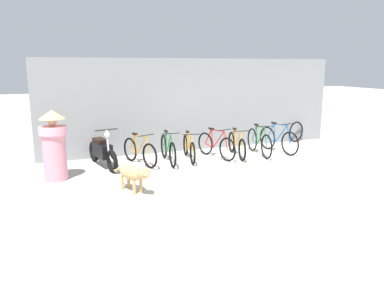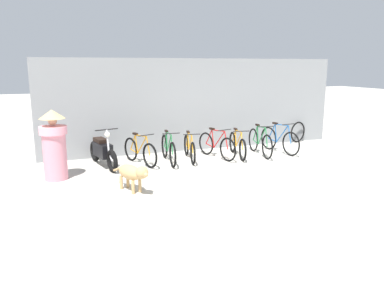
# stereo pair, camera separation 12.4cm
# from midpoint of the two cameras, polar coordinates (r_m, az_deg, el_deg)

# --- Properties ---
(ground_plane) EXTENTS (60.00, 60.00, 0.00)m
(ground_plane) POSITION_cam_midpoint_polar(r_m,az_deg,el_deg) (8.95, 8.90, -4.95)
(ground_plane) COLOR #B7B2A5
(shop_wall_back) EXTENTS (9.42, 0.20, 2.77)m
(shop_wall_back) POSITION_cam_midpoint_polar(r_m,az_deg,el_deg) (11.52, 1.24, 6.02)
(shop_wall_back) COLOR gray
(shop_wall_back) RESTS_ON ground
(bicycle_0) EXTENTS (0.61, 1.54, 0.85)m
(bicycle_0) POSITION_cam_midpoint_polar(r_m,az_deg,el_deg) (9.94, -7.58, -1.14)
(bicycle_0) COLOR black
(bicycle_0) RESTS_ON ground
(bicycle_1) EXTENTS (0.46, 1.74, 0.87)m
(bicycle_1) POSITION_cam_midpoint_polar(r_m,az_deg,el_deg) (10.05, -3.27, -0.84)
(bicycle_1) COLOR black
(bicycle_1) RESTS_ON ground
(bicycle_2) EXTENTS (0.47, 1.65, 0.80)m
(bicycle_2) POSITION_cam_midpoint_polar(r_m,az_deg,el_deg) (10.32, -0.05, -0.65)
(bicycle_2) COLOR black
(bicycle_2) RESTS_ON ground
(bicycle_3) EXTENTS (0.54, 1.59, 0.86)m
(bicycle_3) POSITION_cam_midpoint_polar(r_m,az_deg,el_deg) (10.56, 4.09, -0.25)
(bicycle_3) COLOR black
(bicycle_3) RESTS_ON ground
(bicycle_4) EXTENTS (0.51, 1.67, 0.81)m
(bicycle_4) POSITION_cam_midpoint_polar(r_m,az_deg,el_deg) (10.79, 7.25, -0.17)
(bicycle_4) COLOR black
(bicycle_4) RESTS_ON ground
(bicycle_5) EXTENTS (0.46, 1.72, 0.91)m
(bicycle_5) POSITION_cam_midpoint_polar(r_m,az_deg,el_deg) (11.07, 10.63, 0.25)
(bicycle_5) COLOR black
(bicycle_5) RESTS_ON ground
(bicycle_6) EXTENTS (0.46, 1.68, 0.92)m
(bicycle_6) POSITION_cam_midpoint_polar(r_m,az_deg,el_deg) (11.50, 13.47, 0.58)
(bicycle_6) COLOR black
(bicycle_6) RESTS_ON ground
(motorcycle) EXTENTS (0.61, 1.83, 1.03)m
(motorcycle) POSITION_cam_midpoint_polar(r_m,az_deg,el_deg) (9.88, -13.09, -1.08)
(motorcycle) COLOR black
(motorcycle) RESTS_ON ground
(stray_dog) EXTENTS (0.61, 1.17, 0.61)m
(stray_dog) POSITION_cam_midpoint_polar(r_m,az_deg,el_deg) (7.80, -8.62, -4.38)
(stray_dog) COLOR tan
(stray_dog) RESTS_ON ground
(person_in_robes) EXTENTS (0.86, 0.86, 1.61)m
(person_in_robes) POSITION_cam_midpoint_polar(r_m,az_deg,el_deg) (8.98, -19.90, 0.01)
(person_in_robes) COLOR pink
(person_in_robes) RESTS_ON ground
(spare_tire_left) EXTENTS (0.70, 0.23, 0.71)m
(spare_tire_left) POSITION_cam_midpoint_polar(r_m,az_deg,el_deg) (13.18, 16.08, 1.76)
(spare_tire_left) COLOR black
(spare_tire_left) RESTS_ON ground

